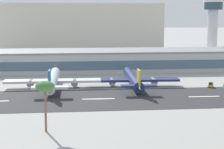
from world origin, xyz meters
TOP-DOWN VIEW (x-y plane):
  - ground_plane at (0.00, 0.00)m, footprint 1400.00×1400.00m
  - runway_strip at (0.00, 1.13)m, footprint 800.00×36.55m
  - runway_centreline_dash_4 at (0.18, 1.13)m, footprint 12.00×1.20m
  - runway_centreline_dash_5 at (40.47, 1.13)m, footprint 12.00×1.20m
  - terminal_building at (-0.07, 75.20)m, footprint 207.29×30.29m
  - control_tower at (79.52, 101.18)m, footprint 12.48×12.48m
  - distant_hotel_block at (-1.23, 196.27)m, footprint 136.05×34.63m
  - airliner_blue_tail_gate_0 at (-17.71, 23.97)m, footprint 40.95×50.37m
  - airliner_gold_tail_gate_1 at (16.66, 23.96)m, footprint 40.45×48.20m
  - service_baggage_tug_2 at (49.49, 18.88)m, footprint 3.17×3.54m
  - palm_tree_0 at (-16.55, -37.54)m, footprint 5.10×5.10m

SIDE VIEW (x-z plane):
  - ground_plane at x=0.00m, z-range 0.00..0.00m
  - runway_strip at x=0.00m, z-range 0.00..0.08m
  - runway_centreline_dash_4 at x=0.18m, z-range 0.08..0.09m
  - runway_centreline_dash_5 at x=40.47m, z-range 0.08..0.09m
  - service_baggage_tug_2 at x=49.49m, z-range -0.05..2.15m
  - airliner_gold_tail_gate_1 at x=16.66m, z-range -1.82..8.23m
  - airliner_blue_tail_gate_0 at x=-17.71m, z-range -1.91..8.61m
  - terminal_building at x=-0.07m, z-range 0.01..11.21m
  - palm_tree_0 at x=-16.55m, z-range 5.13..18.95m
  - distant_hotel_block at x=-1.23m, z-range 0.00..39.54m
  - control_tower at x=79.52m, z-range 4.44..43.88m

